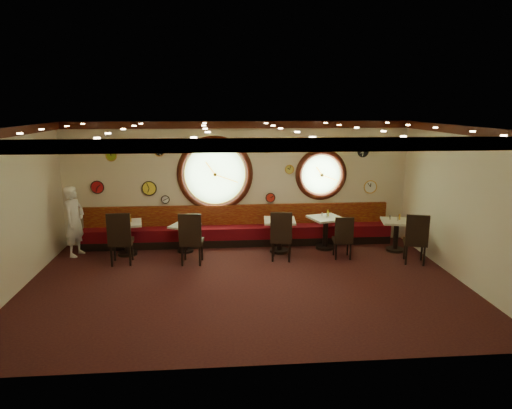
# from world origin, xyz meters

# --- Properties ---
(floor) EXTENTS (9.00, 6.00, 0.00)m
(floor) POSITION_xyz_m (0.00, 0.00, 0.00)
(floor) COLOR black
(floor) RESTS_ON ground
(ceiling) EXTENTS (9.00, 6.00, 0.02)m
(ceiling) POSITION_xyz_m (0.00, 0.00, 3.20)
(ceiling) COLOR gold
(ceiling) RESTS_ON wall_back
(wall_back) EXTENTS (9.00, 0.02, 3.20)m
(wall_back) POSITION_xyz_m (0.00, 3.00, 1.60)
(wall_back) COLOR beige
(wall_back) RESTS_ON floor
(wall_front) EXTENTS (9.00, 0.02, 3.20)m
(wall_front) POSITION_xyz_m (0.00, -3.00, 1.60)
(wall_front) COLOR beige
(wall_front) RESTS_ON floor
(wall_left) EXTENTS (0.02, 6.00, 3.20)m
(wall_left) POSITION_xyz_m (-4.50, 0.00, 1.60)
(wall_left) COLOR beige
(wall_left) RESTS_ON floor
(wall_right) EXTENTS (0.02, 6.00, 3.20)m
(wall_right) POSITION_xyz_m (4.50, 0.00, 1.60)
(wall_right) COLOR beige
(wall_right) RESTS_ON floor
(molding_back) EXTENTS (9.00, 0.10, 0.18)m
(molding_back) POSITION_xyz_m (0.00, 2.95, 3.11)
(molding_back) COLOR #331009
(molding_back) RESTS_ON wall_back
(molding_front) EXTENTS (9.00, 0.10, 0.18)m
(molding_front) POSITION_xyz_m (0.00, -2.95, 3.11)
(molding_front) COLOR #331009
(molding_front) RESTS_ON wall_back
(molding_left) EXTENTS (0.10, 6.00, 0.18)m
(molding_left) POSITION_xyz_m (-4.45, 0.00, 3.11)
(molding_left) COLOR #331009
(molding_left) RESTS_ON wall_back
(molding_right) EXTENTS (0.10, 6.00, 0.18)m
(molding_right) POSITION_xyz_m (4.45, 0.00, 3.11)
(molding_right) COLOR #331009
(molding_right) RESTS_ON wall_back
(banquette_base) EXTENTS (8.00, 0.55, 0.20)m
(banquette_base) POSITION_xyz_m (0.00, 2.72, 0.10)
(banquette_base) COLOR black
(banquette_base) RESTS_ON floor
(banquette_seat) EXTENTS (8.00, 0.55, 0.30)m
(banquette_seat) POSITION_xyz_m (0.00, 2.72, 0.35)
(banquette_seat) COLOR #560710
(banquette_seat) RESTS_ON banquette_base
(banquette_back) EXTENTS (8.00, 0.10, 0.55)m
(banquette_back) POSITION_xyz_m (0.00, 2.94, 0.75)
(banquette_back) COLOR #64070A
(banquette_back) RESTS_ON wall_back
(porthole_left_glass) EXTENTS (1.66, 0.02, 1.66)m
(porthole_left_glass) POSITION_xyz_m (-0.60, 3.00, 1.85)
(porthole_left_glass) COLOR #8FC979
(porthole_left_glass) RESTS_ON wall_back
(porthole_left_frame) EXTENTS (1.98, 0.18, 1.98)m
(porthole_left_frame) POSITION_xyz_m (-0.60, 2.98, 1.85)
(porthole_left_frame) COLOR #331009
(porthole_left_frame) RESTS_ON wall_back
(porthole_left_ring) EXTENTS (1.61, 0.03, 1.61)m
(porthole_left_ring) POSITION_xyz_m (-0.60, 2.95, 1.85)
(porthole_left_ring) COLOR gold
(porthole_left_ring) RESTS_ON wall_back
(porthole_right_glass) EXTENTS (1.10, 0.02, 1.10)m
(porthole_right_glass) POSITION_xyz_m (2.20, 3.00, 1.80)
(porthole_right_glass) COLOR #8FC979
(porthole_right_glass) RESTS_ON wall_back
(porthole_right_frame) EXTENTS (1.38, 0.18, 1.38)m
(porthole_right_frame) POSITION_xyz_m (2.20, 2.98, 1.80)
(porthole_right_frame) COLOR #331009
(porthole_right_frame) RESTS_ON wall_back
(porthole_right_ring) EXTENTS (1.09, 0.03, 1.09)m
(porthole_right_ring) POSITION_xyz_m (2.20, 2.95, 1.80)
(porthole_right_ring) COLOR gold
(porthole_right_ring) RESTS_ON wall_back
(wall_clock_0) EXTENTS (0.24, 0.03, 0.24)m
(wall_clock_0) POSITION_xyz_m (-2.00, 2.96, 2.45)
(wall_clock_0) COLOR black
(wall_clock_0) RESTS_ON wall_back
(wall_clock_1) EXTENTS (0.20, 0.03, 0.20)m
(wall_clock_1) POSITION_xyz_m (-1.90, 2.96, 1.20)
(wall_clock_1) COLOR white
(wall_clock_1) RESTS_ON wall_back
(wall_clock_2) EXTENTS (0.36, 0.03, 0.36)m
(wall_clock_2) POSITION_xyz_m (-2.30, 2.96, 1.50)
(wall_clock_2) COLOR yellow
(wall_clock_2) RESTS_ON wall_back
(wall_clock_3) EXTENTS (0.22, 0.03, 0.22)m
(wall_clock_3) POSITION_xyz_m (1.35, 2.96, 1.95)
(wall_clock_3) COLOR gold
(wall_clock_3) RESTS_ON wall_back
(wall_clock_4) EXTENTS (0.28, 0.03, 0.28)m
(wall_clock_4) POSITION_xyz_m (3.30, 2.96, 2.40)
(wall_clock_4) COLOR black
(wall_clock_4) RESTS_ON wall_back
(wall_clock_5) EXTENTS (0.34, 0.03, 0.34)m
(wall_clock_5) POSITION_xyz_m (3.55, 2.96, 1.45)
(wall_clock_5) COLOR white
(wall_clock_5) RESTS_ON wall_back
(wall_clock_6) EXTENTS (0.26, 0.03, 0.26)m
(wall_clock_6) POSITION_xyz_m (-3.20, 2.96, 2.35)
(wall_clock_6) COLOR #8DB824
(wall_clock_6) RESTS_ON wall_back
(wall_clock_7) EXTENTS (0.32, 0.03, 0.32)m
(wall_clock_7) POSITION_xyz_m (-3.60, 2.96, 1.55)
(wall_clock_7) COLOR red
(wall_clock_7) RESTS_ON wall_back
(wall_clock_8) EXTENTS (0.24, 0.03, 0.24)m
(wall_clock_8) POSITION_xyz_m (0.85, 2.96, 1.20)
(wall_clock_8) COLOR red
(wall_clock_8) RESTS_ON wall_back
(wall_clock_9) EXTENTS (0.30, 0.03, 0.30)m
(wall_clock_9) POSITION_xyz_m (0.75, 2.96, 2.55)
(wall_clock_9) COLOR #B5E146
(wall_clock_9) RESTS_ON wall_back
(table_a) EXTENTS (0.86, 0.86, 0.82)m
(table_a) POSITION_xyz_m (-2.78, 2.13, 0.52)
(table_a) COLOR black
(table_a) RESTS_ON floor
(table_b) EXTENTS (0.84, 0.84, 0.70)m
(table_b) POSITION_xyz_m (-1.37, 2.25, 0.44)
(table_b) COLOR black
(table_b) RESTS_ON floor
(table_c) EXTENTS (0.82, 0.82, 0.84)m
(table_c) POSITION_xyz_m (0.97, 2.03, 0.53)
(table_c) COLOR black
(table_c) RESTS_ON floor
(table_d) EXTENTS (0.95, 0.95, 0.83)m
(table_d) POSITION_xyz_m (2.18, 2.20, 0.52)
(table_d) COLOR black
(table_d) RESTS_ON floor
(table_e) EXTENTS (0.85, 0.85, 0.79)m
(table_e) POSITION_xyz_m (3.90, 1.87, 0.50)
(table_e) COLOR black
(table_e) RESTS_ON floor
(chair_a) EXTENTS (0.54, 0.54, 0.77)m
(chair_a) POSITION_xyz_m (-2.77, 1.40, 0.71)
(chair_a) COLOR black
(chair_a) RESTS_ON floor
(chair_b) EXTENTS (0.56, 0.56, 0.76)m
(chair_b) POSITION_xyz_m (-1.16, 1.28, 0.70)
(chair_b) COLOR black
(chair_b) RESTS_ON floor
(chair_c) EXTENTS (0.58, 0.58, 0.74)m
(chair_c) POSITION_xyz_m (0.93, 1.38, 0.68)
(chair_c) COLOR black
(chair_c) RESTS_ON floor
(chair_d) EXTENTS (0.47, 0.47, 0.64)m
(chair_d) POSITION_xyz_m (2.41, 1.38, 0.60)
(chair_d) COLOR black
(chair_d) RESTS_ON floor
(chair_e) EXTENTS (0.62, 0.62, 0.74)m
(chair_e) POSITION_xyz_m (3.97, 0.88, 0.68)
(chair_e) COLOR black
(chair_e) RESTS_ON floor
(condiment_a_salt) EXTENTS (0.04, 0.04, 0.10)m
(condiment_a_salt) POSITION_xyz_m (-2.90, 2.23, 0.87)
(condiment_a_salt) COLOR silver
(condiment_a_salt) RESTS_ON table_a
(condiment_b_salt) EXTENTS (0.04, 0.04, 0.11)m
(condiment_b_salt) POSITION_xyz_m (-1.47, 2.34, 0.75)
(condiment_b_salt) COLOR silver
(condiment_b_salt) RESTS_ON table_b
(condiment_c_salt) EXTENTS (0.03, 0.03, 0.10)m
(condiment_c_salt) POSITION_xyz_m (0.88, 2.11, 0.88)
(condiment_c_salt) COLOR silver
(condiment_c_salt) RESTS_ON table_c
(condiment_d_salt) EXTENTS (0.04, 0.04, 0.10)m
(condiment_d_salt) POSITION_xyz_m (2.10, 2.32, 0.88)
(condiment_d_salt) COLOR silver
(condiment_d_salt) RESTS_ON table_d
(condiment_a_pepper) EXTENTS (0.03, 0.03, 0.10)m
(condiment_a_pepper) POSITION_xyz_m (-2.80, 2.15, 0.87)
(condiment_a_pepper) COLOR silver
(condiment_a_pepper) RESTS_ON table_a
(condiment_b_pepper) EXTENTS (0.04, 0.04, 0.10)m
(condiment_b_pepper) POSITION_xyz_m (-1.31, 2.26, 0.75)
(condiment_b_pepper) COLOR silver
(condiment_b_pepper) RESTS_ON table_b
(condiment_c_pepper) EXTENTS (0.03, 0.03, 0.09)m
(condiment_c_pepper) POSITION_xyz_m (1.02, 1.99, 0.88)
(condiment_c_pepper) COLOR silver
(condiment_c_pepper) RESTS_ON table_c
(condiment_d_pepper) EXTENTS (0.04, 0.04, 0.11)m
(condiment_d_pepper) POSITION_xyz_m (2.19, 2.18, 0.88)
(condiment_d_pepper) COLOR silver
(condiment_d_pepper) RESTS_ON table_d
(condiment_a_bottle) EXTENTS (0.05, 0.05, 0.18)m
(condiment_a_bottle) POSITION_xyz_m (-2.67, 2.18, 0.91)
(condiment_a_bottle) COLOR gold
(condiment_a_bottle) RESTS_ON table_a
(condiment_b_bottle) EXTENTS (0.05, 0.05, 0.17)m
(condiment_b_bottle) POSITION_xyz_m (-1.26, 2.31, 0.78)
(condiment_b_bottle) COLOR yellow
(condiment_b_bottle) RESTS_ON table_b
(condiment_c_bottle) EXTENTS (0.05, 0.05, 0.17)m
(condiment_c_bottle) POSITION_xyz_m (1.06, 2.10, 0.92)
(condiment_c_bottle) COLOR gold
(condiment_c_bottle) RESTS_ON table_c
(condiment_d_bottle) EXTENTS (0.05, 0.05, 0.16)m
(condiment_d_bottle) POSITION_xyz_m (2.25, 2.29, 0.91)
(condiment_d_bottle) COLOR gold
(condiment_d_bottle) RESTS_ON table_d
(condiment_e_salt) EXTENTS (0.04, 0.04, 0.11)m
(condiment_e_salt) POSITION_xyz_m (3.76, 1.97, 0.85)
(condiment_e_salt) COLOR silver
(condiment_e_salt) RESTS_ON table_e
(condiment_e_pepper) EXTENTS (0.03, 0.03, 0.09)m
(condiment_e_pepper) POSITION_xyz_m (3.90, 1.81, 0.84)
(condiment_e_pepper) COLOR silver
(condiment_e_pepper) RESTS_ON table_e
(condiment_e_bottle) EXTENTS (0.04, 0.04, 0.14)m
(condiment_e_bottle) POSITION_xyz_m (3.99, 1.94, 0.86)
(condiment_e_bottle) COLOR gold
(condiment_e_bottle) RESTS_ON table_e
(waiter) EXTENTS (0.58, 0.72, 1.72)m
(waiter) POSITION_xyz_m (-4.00, 2.20, 0.86)
(waiter) COLOR white
(waiter) RESTS_ON floor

